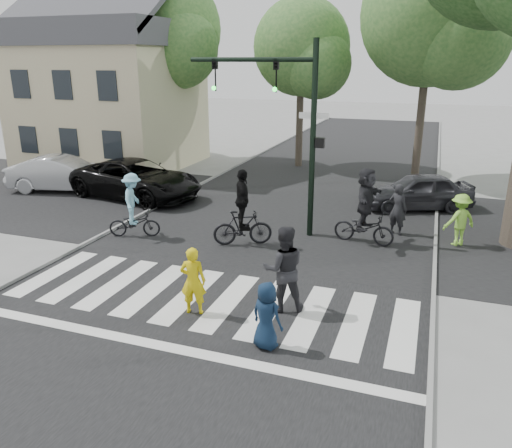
{
  "coord_description": "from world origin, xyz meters",
  "views": [
    {
      "loc": [
        4.66,
        -8.69,
        5.4
      ],
      "look_at": [
        0.5,
        3.0,
        1.3
      ],
      "focal_mm": 35.0,
      "sensor_mm": 36.0,
      "label": 1
    }
  ],
  "objects_px": {
    "pedestrian_adult": "(283,269)",
    "car_silver": "(63,174)",
    "cyclist_left": "(133,210)",
    "cyclist_right": "(365,210)",
    "traffic_signal": "(287,111)",
    "car_grey": "(418,191)",
    "car_suv": "(136,179)",
    "cyclist_mid": "(243,214)",
    "pedestrian_woman": "(193,281)",
    "pedestrian_child": "(267,316)"
  },
  "relations": [
    {
      "from": "car_suv",
      "to": "car_grey",
      "type": "xyz_separation_m",
      "value": [
        10.87,
        2.14,
        -0.09
      ]
    },
    {
      "from": "cyclist_left",
      "to": "car_grey",
      "type": "height_order",
      "value": "cyclist_left"
    },
    {
      "from": "cyclist_mid",
      "to": "car_grey",
      "type": "xyz_separation_m",
      "value": [
        4.84,
        5.8,
        -0.28
      ]
    },
    {
      "from": "traffic_signal",
      "to": "pedestrian_adult",
      "type": "distance_m",
      "value": 6.05
    },
    {
      "from": "pedestrian_child",
      "to": "pedestrian_adult",
      "type": "relative_size",
      "value": 0.7
    },
    {
      "from": "cyclist_mid",
      "to": "car_grey",
      "type": "height_order",
      "value": "cyclist_mid"
    },
    {
      "from": "pedestrian_woman",
      "to": "cyclist_right",
      "type": "bearing_deg",
      "value": -130.69
    },
    {
      "from": "pedestrian_child",
      "to": "traffic_signal",
      "type": "bearing_deg",
      "value": -57.14
    },
    {
      "from": "pedestrian_woman",
      "to": "car_grey",
      "type": "bearing_deg",
      "value": -126.7
    },
    {
      "from": "traffic_signal",
      "to": "pedestrian_woman",
      "type": "distance_m",
      "value": 6.71
    },
    {
      "from": "pedestrian_child",
      "to": "cyclist_right",
      "type": "xyz_separation_m",
      "value": [
        0.96,
        6.6,
        0.36
      ]
    },
    {
      "from": "traffic_signal",
      "to": "car_suv",
      "type": "xyz_separation_m",
      "value": [
        -6.93,
        2.16,
        -3.12
      ]
    },
    {
      "from": "traffic_signal",
      "to": "cyclist_right",
      "type": "height_order",
      "value": "traffic_signal"
    },
    {
      "from": "cyclist_right",
      "to": "car_suv",
      "type": "relative_size",
      "value": 0.42
    },
    {
      "from": "pedestrian_woman",
      "to": "cyclist_left",
      "type": "distance_m",
      "value": 5.68
    },
    {
      "from": "cyclist_right",
      "to": "pedestrian_adult",
      "type": "bearing_deg",
      "value": -102.54
    },
    {
      "from": "cyclist_left",
      "to": "cyclist_mid",
      "type": "height_order",
      "value": "cyclist_mid"
    },
    {
      "from": "pedestrian_adult",
      "to": "pedestrian_woman",
      "type": "bearing_deg",
      "value": 0.13
    },
    {
      "from": "cyclist_right",
      "to": "car_suv",
      "type": "xyz_separation_m",
      "value": [
        -9.5,
        2.29,
        -0.28
      ]
    },
    {
      "from": "traffic_signal",
      "to": "pedestrian_adult",
      "type": "xyz_separation_m",
      "value": [
        1.47,
        -5.1,
        -2.91
      ]
    },
    {
      "from": "cyclist_mid",
      "to": "car_silver",
      "type": "xyz_separation_m",
      "value": [
        -9.63,
        3.57,
        -0.22
      ]
    },
    {
      "from": "pedestrian_adult",
      "to": "car_grey",
      "type": "distance_m",
      "value": 9.73
    },
    {
      "from": "cyclist_right",
      "to": "traffic_signal",
      "type": "bearing_deg",
      "value": 176.95
    },
    {
      "from": "pedestrian_adult",
      "to": "car_silver",
      "type": "relative_size",
      "value": 0.44
    },
    {
      "from": "traffic_signal",
      "to": "pedestrian_adult",
      "type": "relative_size",
      "value": 3.02
    },
    {
      "from": "pedestrian_woman",
      "to": "pedestrian_child",
      "type": "height_order",
      "value": "pedestrian_woman"
    },
    {
      "from": "cyclist_left",
      "to": "cyclist_mid",
      "type": "relative_size",
      "value": 0.88
    },
    {
      "from": "cyclist_mid",
      "to": "car_grey",
      "type": "distance_m",
      "value": 7.56
    },
    {
      "from": "pedestrian_woman",
      "to": "cyclist_mid",
      "type": "xyz_separation_m",
      "value": [
        -0.54,
        4.43,
        0.18
      ]
    },
    {
      "from": "cyclist_right",
      "to": "car_silver",
      "type": "xyz_separation_m",
      "value": [
        -13.1,
        2.21,
        -0.31
      ]
    },
    {
      "from": "traffic_signal",
      "to": "cyclist_mid",
      "type": "xyz_separation_m",
      "value": [
        -0.89,
        -1.5,
        -2.94
      ]
    },
    {
      "from": "traffic_signal",
      "to": "cyclist_left",
      "type": "relative_size",
      "value": 2.92
    },
    {
      "from": "traffic_signal",
      "to": "car_silver",
      "type": "bearing_deg",
      "value": 168.87
    },
    {
      "from": "pedestrian_woman",
      "to": "pedestrian_adult",
      "type": "distance_m",
      "value": 2.01
    },
    {
      "from": "cyclist_left",
      "to": "car_suv",
      "type": "distance_m",
      "value": 4.83
    },
    {
      "from": "pedestrian_woman",
      "to": "cyclist_mid",
      "type": "height_order",
      "value": "cyclist_mid"
    },
    {
      "from": "cyclist_left",
      "to": "cyclist_right",
      "type": "xyz_separation_m",
      "value": [
        6.98,
        1.83,
        0.16
      ]
    },
    {
      "from": "traffic_signal",
      "to": "car_grey",
      "type": "xyz_separation_m",
      "value": [
        3.95,
        4.3,
        -3.22
      ]
    },
    {
      "from": "pedestrian_woman",
      "to": "cyclist_right",
      "type": "xyz_separation_m",
      "value": [
        2.93,
        5.8,
        0.27
      ]
    },
    {
      "from": "pedestrian_adult",
      "to": "car_silver",
      "type": "xyz_separation_m",
      "value": [
        -11.99,
        7.17,
        -0.25
      ]
    },
    {
      "from": "pedestrian_woman",
      "to": "car_silver",
      "type": "xyz_separation_m",
      "value": [
        -10.17,
        8.01,
        -0.04
      ]
    },
    {
      "from": "car_silver",
      "to": "car_grey",
      "type": "bearing_deg",
      "value": -96.53
    },
    {
      "from": "car_grey",
      "to": "traffic_signal",
      "type": "bearing_deg",
      "value": -64.36
    },
    {
      "from": "pedestrian_adult",
      "to": "cyclist_left",
      "type": "height_order",
      "value": "cyclist_left"
    },
    {
      "from": "pedestrian_woman",
      "to": "pedestrian_adult",
      "type": "bearing_deg",
      "value": -169.36
    },
    {
      "from": "pedestrian_adult",
      "to": "car_suv",
      "type": "bearing_deg",
      "value": -65.27
    },
    {
      "from": "car_suv",
      "to": "cyclist_right",
      "type": "bearing_deg",
      "value": -92.77
    },
    {
      "from": "pedestrian_woman",
      "to": "car_silver",
      "type": "bearing_deg",
      "value": -52.12
    },
    {
      "from": "traffic_signal",
      "to": "pedestrian_woman",
      "type": "relative_size",
      "value": 3.83
    },
    {
      "from": "cyclist_left",
      "to": "pedestrian_child",
      "type": "bearing_deg",
      "value": -38.34
    }
  ]
}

